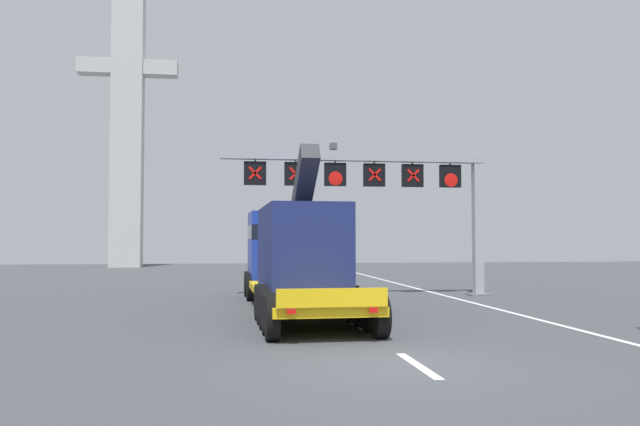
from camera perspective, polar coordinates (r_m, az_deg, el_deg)
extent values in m
plane|color=#424449|center=(12.87, 6.81, -13.42)|extent=(112.00, 112.00, 0.00)
cube|color=silver|center=(12.87, 8.79, -13.38)|extent=(0.20, 2.60, 0.01)
cube|color=silver|center=(18.50, 3.41, -10.05)|extent=(0.20, 2.60, 0.01)
cube|color=silver|center=(24.25, 0.61, -8.26)|extent=(0.20, 2.60, 0.01)
cube|color=silver|center=(30.05, -1.10, -7.14)|extent=(0.20, 2.60, 0.01)
cube|color=silver|center=(35.88, -2.25, -6.38)|extent=(0.20, 2.60, 0.01)
cube|color=silver|center=(41.72, -3.08, -5.83)|extent=(0.20, 2.60, 0.01)
cube|color=silver|center=(47.57, -3.70, -5.42)|extent=(0.20, 2.60, 0.01)
cube|color=silver|center=(53.43, -4.19, -5.10)|extent=(0.20, 2.60, 0.01)
cube|color=silver|center=(26.10, 13.26, -7.78)|extent=(0.20, 63.00, 0.01)
cube|color=#9EA0A5|center=(29.23, 13.98, -0.95)|extent=(0.40, 0.40, 6.38)
cube|color=slate|center=(29.32, 14.05, -7.12)|extent=(0.90, 0.90, 0.08)
cube|color=#9EA0A5|center=(27.85, 3.14, 5.13)|extent=(11.60, 0.44, 0.44)
cube|color=#4C4C51|center=(27.74, 1.20, 5.99)|extent=(0.28, 0.40, 0.28)
cube|color=black|center=(28.91, 11.62, 3.26)|extent=(0.94, 0.24, 1.00)
cube|color=#9EA0A5|center=(28.97, 11.61, 4.34)|extent=(0.08, 0.08, 0.16)
cone|color=red|center=(28.77, 11.71, 2.93)|extent=(0.60, 0.02, 0.60)
cube|color=black|center=(28.37, 8.31, 3.34)|extent=(0.94, 0.24, 1.00)
cube|color=#9EA0A5|center=(28.43, 8.30, 4.45)|extent=(0.08, 0.08, 0.16)
cube|color=red|center=(28.25, 8.38, 3.37)|extent=(0.58, 0.02, 0.58)
cube|color=red|center=(28.25, 8.38, 3.37)|extent=(0.58, 0.02, 0.58)
cube|color=black|center=(27.93, 4.89, 3.42)|extent=(0.94, 0.24, 1.00)
cube|color=#9EA0A5|center=(28.00, 4.88, 4.54)|extent=(0.08, 0.08, 0.16)
cube|color=red|center=(27.81, 4.95, 3.44)|extent=(0.58, 0.02, 0.58)
cube|color=red|center=(27.81, 4.95, 3.44)|extent=(0.58, 0.02, 0.58)
cube|color=black|center=(27.60, 1.37, 3.48)|extent=(0.94, 0.24, 1.00)
cube|color=#9EA0A5|center=(27.66, 1.37, 4.62)|extent=(0.08, 0.08, 0.16)
cone|color=red|center=(27.45, 1.42, 3.13)|extent=(0.60, 0.02, 0.60)
cube|color=black|center=(27.37, -2.22, 3.53)|extent=(0.94, 0.24, 1.00)
cube|color=#9EA0A5|center=(27.43, -2.22, 4.68)|extent=(0.08, 0.08, 0.16)
cube|color=red|center=(27.24, -2.19, 3.56)|extent=(0.58, 0.02, 0.58)
cube|color=red|center=(27.24, -2.19, 3.56)|extent=(0.58, 0.02, 0.58)
cube|color=black|center=(27.25, -5.86, 3.57)|extent=(0.94, 0.24, 1.00)
cube|color=#9EA0A5|center=(27.31, -5.86, 4.72)|extent=(0.08, 0.08, 0.16)
cube|color=red|center=(27.12, -5.85, 3.60)|extent=(0.58, 0.02, 0.58)
cube|color=red|center=(27.12, -5.85, 3.60)|extent=(0.58, 0.02, 0.58)
cube|color=yellow|center=(20.25, -1.61, -7.34)|extent=(3.03, 10.46, 0.24)
cube|color=yellow|center=(15.02, 1.13, -7.62)|extent=(2.66, 0.14, 0.44)
cylinder|color=black|center=(15.66, -4.33, -9.42)|extent=(0.34, 1.11, 1.10)
cylinder|color=black|center=(16.13, 5.40, -9.22)|extent=(0.34, 1.11, 1.10)
cylinder|color=black|center=(16.70, -4.65, -8.99)|extent=(0.34, 1.11, 1.10)
cylinder|color=black|center=(17.14, 4.50, -8.82)|extent=(0.34, 1.11, 1.10)
cylinder|color=black|center=(17.74, -4.93, -8.60)|extent=(0.34, 1.11, 1.10)
cylinder|color=black|center=(18.15, 3.69, -8.47)|extent=(0.34, 1.11, 1.10)
cylinder|color=black|center=(18.78, -5.18, -8.26)|extent=(0.34, 1.11, 1.10)
cylinder|color=black|center=(19.17, 2.98, -8.15)|extent=(0.34, 1.11, 1.10)
cylinder|color=black|center=(19.83, -5.40, -7.96)|extent=(0.34, 1.11, 1.10)
cylinder|color=black|center=(20.19, 2.33, -7.87)|extent=(0.34, 1.11, 1.10)
cube|color=#1E38AD|center=(27.23, -3.63, -3.21)|extent=(2.65, 3.26, 3.10)
cube|color=black|center=(27.23, -3.63, -1.74)|extent=(2.67, 3.28, 0.60)
cylinder|color=black|center=(28.07, -6.45, -6.34)|extent=(0.36, 1.11, 1.10)
cylinder|color=black|center=(28.32, -1.21, -6.32)|extent=(0.36, 1.11, 1.10)
cylinder|color=black|center=(26.08, -6.23, -6.64)|extent=(0.36, 1.11, 1.10)
cylinder|color=black|center=(26.34, -0.59, -6.61)|extent=(0.36, 1.11, 1.10)
cube|color=navy|center=(20.57, -1.76, -3.16)|extent=(2.51, 5.77, 2.70)
cube|color=#2D2D33|center=(19.79, -1.42, 2.46)|extent=(0.62, 2.95, 2.29)
cube|color=red|center=(14.86, -2.60, -8.83)|extent=(0.20, 0.06, 0.12)
cube|color=red|center=(15.22, 4.83, -8.68)|extent=(0.20, 0.06, 0.12)
cube|color=#B7B7B2|center=(62.15, -16.89, 9.19)|extent=(2.80, 2.00, 29.81)
cube|color=#B7B7B2|center=(62.96, -16.85, 12.38)|extent=(9.00, 1.60, 1.40)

